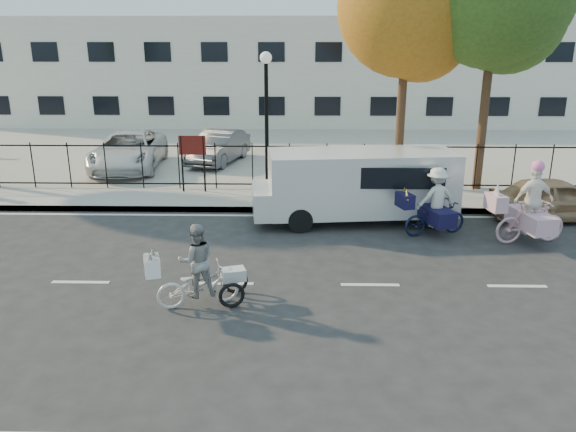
{
  "coord_description": "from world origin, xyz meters",
  "views": [
    {
      "loc": [
        1.55,
        -10.59,
        4.81
      ],
      "look_at": [
        1.29,
        1.2,
        1.1
      ],
      "focal_mm": 35.0,
      "sensor_mm": 36.0,
      "label": 1
    }
  ],
  "objects_px": {
    "lamppost": "(266,98)",
    "gold_sedan": "(555,199)",
    "bull_bike": "(435,208)",
    "white_van": "(357,183)",
    "lot_car_b": "(129,150)",
    "zebra_trike": "(198,274)",
    "unicorn_bike": "(530,213)",
    "lot_car_c": "(219,147)"
  },
  "relations": [
    {
      "from": "lamppost",
      "to": "gold_sedan",
      "type": "relative_size",
      "value": 1.21
    },
    {
      "from": "bull_bike",
      "to": "white_van",
      "type": "xyz_separation_m",
      "value": [
        -1.87,
        1.12,
        0.37
      ]
    },
    {
      "from": "bull_bike",
      "to": "lot_car_b",
      "type": "relative_size",
      "value": 0.39
    },
    {
      "from": "lamppost",
      "to": "zebra_trike",
      "type": "height_order",
      "value": "lamppost"
    },
    {
      "from": "unicorn_bike",
      "to": "lot_car_b",
      "type": "relative_size",
      "value": 0.42
    },
    {
      "from": "unicorn_bike",
      "to": "lot_car_c",
      "type": "relative_size",
      "value": 0.56
    },
    {
      "from": "zebra_trike",
      "to": "gold_sedan",
      "type": "xyz_separation_m",
      "value": [
        8.97,
        5.47,
        -0.02
      ]
    },
    {
      "from": "lamppost",
      "to": "lot_car_b",
      "type": "height_order",
      "value": "lamppost"
    },
    {
      "from": "zebra_trike",
      "to": "bull_bike",
      "type": "relative_size",
      "value": 0.96
    },
    {
      "from": "lot_car_b",
      "to": "lot_car_c",
      "type": "bearing_deg",
      "value": 14.34
    },
    {
      "from": "zebra_trike",
      "to": "lot_car_b",
      "type": "height_order",
      "value": "zebra_trike"
    },
    {
      "from": "white_van",
      "to": "gold_sedan",
      "type": "bearing_deg",
      "value": -4.31
    },
    {
      "from": "zebra_trike",
      "to": "unicorn_bike",
      "type": "distance_m",
      "value": 8.34
    },
    {
      "from": "unicorn_bike",
      "to": "gold_sedan",
      "type": "xyz_separation_m",
      "value": [
        1.44,
        1.89,
        -0.16
      ]
    },
    {
      "from": "gold_sedan",
      "to": "lot_car_c",
      "type": "bearing_deg",
      "value": 49.45
    },
    {
      "from": "white_van",
      "to": "lot_car_c",
      "type": "bearing_deg",
      "value": 118.33
    },
    {
      "from": "unicorn_bike",
      "to": "white_van",
      "type": "bearing_deg",
      "value": 56.93
    },
    {
      "from": "bull_bike",
      "to": "lamppost",
      "type": "bearing_deg",
      "value": 33.78
    },
    {
      "from": "white_van",
      "to": "lot_car_b",
      "type": "height_order",
      "value": "white_van"
    },
    {
      "from": "lamppost",
      "to": "bull_bike",
      "type": "xyz_separation_m",
      "value": [
        4.49,
        -3.61,
        -2.41
      ]
    },
    {
      "from": "lot_car_b",
      "to": "gold_sedan",
      "type": "bearing_deg",
      "value": -27.38
    },
    {
      "from": "bull_bike",
      "to": "lot_car_c",
      "type": "xyz_separation_m",
      "value": [
        -6.65,
        8.04,
        0.07
      ]
    },
    {
      "from": "bull_bike",
      "to": "gold_sedan",
      "type": "height_order",
      "value": "bull_bike"
    },
    {
      "from": "lamppost",
      "to": "gold_sedan",
      "type": "distance_m",
      "value": 8.8
    },
    {
      "from": "lamppost",
      "to": "bull_bike",
      "type": "bearing_deg",
      "value": -38.8
    },
    {
      "from": "bull_bike",
      "to": "lot_car_c",
      "type": "distance_m",
      "value": 10.44
    },
    {
      "from": "bull_bike",
      "to": "white_van",
      "type": "bearing_deg",
      "value": 41.71
    },
    {
      "from": "zebra_trike",
      "to": "gold_sedan",
      "type": "height_order",
      "value": "zebra_trike"
    },
    {
      "from": "bull_bike",
      "to": "gold_sedan",
      "type": "xyz_separation_m",
      "value": [
        3.63,
        1.31,
        -0.1
      ]
    },
    {
      "from": "lamppost",
      "to": "lot_car_c",
      "type": "bearing_deg",
      "value": 115.99
    },
    {
      "from": "zebra_trike",
      "to": "lot_car_b",
      "type": "relative_size",
      "value": 0.38
    },
    {
      "from": "lamppost",
      "to": "white_van",
      "type": "distance_m",
      "value": 4.15
    },
    {
      "from": "unicorn_bike",
      "to": "bull_bike",
      "type": "bearing_deg",
      "value": 64.72
    },
    {
      "from": "zebra_trike",
      "to": "lot_car_b",
      "type": "xyz_separation_m",
      "value": [
        -4.55,
        11.08,
        0.22
      ]
    },
    {
      "from": "bull_bike",
      "to": "lot_car_c",
      "type": "height_order",
      "value": "bull_bike"
    },
    {
      "from": "gold_sedan",
      "to": "lot_car_b",
      "type": "xyz_separation_m",
      "value": [
        -13.52,
        5.61,
        0.24
      ]
    },
    {
      "from": "lamppost",
      "to": "white_van",
      "type": "height_order",
      "value": "lamppost"
    },
    {
      "from": "white_van",
      "to": "lot_car_c",
      "type": "height_order",
      "value": "white_van"
    },
    {
      "from": "zebra_trike",
      "to": "lot_car_c",
      "type": "distance_m",
      "value": 12.28
    },
    {
      "from": "white_van",
      "to": "lot_car_b",
      "type": "xyz_separation_m",
      "value": [
        -8.02,
        5.8,
        -0.23
      ]
    },
    {
      "from": "lot_car_b",
      "to": "zebra_trike",
      "type": "bearing_deg",
      "value": -72.53
    },
    {
      "from": "zebra_trike",
      "to": "white_van",
      "type": "xyz_separation_m",
      "value": [
        3.47,
        5.28,
        0.45
      ]
    }
  ]
}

